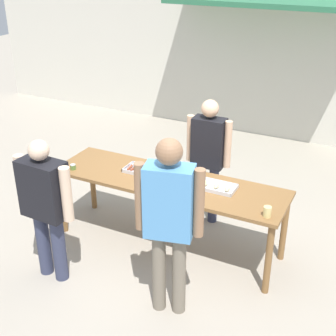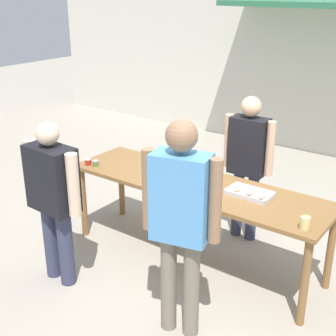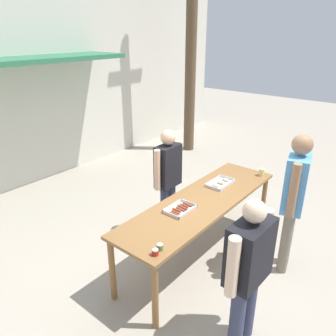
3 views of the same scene
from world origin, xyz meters
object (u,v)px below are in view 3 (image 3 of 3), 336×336
(food_tray_sausages, at_px, (180,209))
(food_tray_buns, at_px, (220,183))
(utility_pole, at_px, (191,33))
(beer_cup, at_px, (262,172))
(person_server_behind_table, at_px, (168,173))
(person_customer_with_cup, at_px, (294,193))
(person_customer_holding_hotdog, at_px, (248,264))
(condiment_jar_mustard, at_px, (155,252))
(condiment_jar_ketchup, at_px, (160,247))

(food_tray_sausages, relative_size, food_tray_buns, 0.88)
(utility_pole, bearing_deg, beer_cup, -127.34)
(person_server_behind_table, relative_size, person_customer_with_cup, 0.90)
(person_server_behind_table, height_order, utility_pole, utility_pole)
(food_tray_sausages, xyz_separation_m, person_server_behind_table, (0.57, 0.65, 0.09))
(person_customer_with_cup, bearing_deg, utility_pole, -142.38)
(food_tray_buns, bearing_deg, person_customer_holding_hotdog, -141.22)
(condiment_jar_mustard, xyz_separation_m, person_customer_holding_hotdog, (0.36, -0.79, 0.03))
(condiment_jar_ketchup, bearing_deg, person_server_behind_table, 36.39)
(person_server_behind_table, bearing_deg, condiment_jar_ketchup, -145.03)
(food_tray_sausages, distance_m, person_customer_holding_hotdog, 1.21)
(food_tray_buns, height_order, condiment_jar_mustard, condiment_jar_mustard)
(food_tray_buns, distance_m, beer_cup, 0.72)
(food_tray_buns, xyz_separation_m, person_customer_with_cup, (-0.06, -1.03, 0.20))
(person_server_behind_table, relative_size, person_customer_holding_hotdog, 1.02)
(person_server_behind_table, bearing_deg, condiment_jar_mustard, -146.32)
(food_tray_buns, height_order, person_customer_holding_hotdog, person_customer_holding_hotdog)
(food_tray_buns, distance_m, utility_pole, 4.36)
(person_customer_with_cup, xyz_separation_m, utility_pole, (2.95, 3.66, 1.73))
(condiment_jar_ketchup, xyz_separation_m, person_server_behind_table, (1.31, 0.96, 0.08))
(food_tray_buns, distance_m, condiment_jar_ketchup, 1.70)
(condiment_jar_ketchup, distance_m, person_customer_holding_hotdog, 0.86)
(condiment_jar_mustard, xyz_separation_m, person_customer_with_cup, (1.70, -0.70, 0.19))
(food_tray_sausages, bearing_deg, condiment_jar_mustard, -158.34)
(person_server_behind_table, xyz_separation_m, person_customer_with_cup, (0.31, -1.69, 0.11))
(condiment_jar_ketchup, distance_m, utility_pole, 5.76)
(condiment_jar_ketchup, xyz_separation_m, person_customer_holding_hotdog, (0.27, -0.81, 0.03))
(condiment_jar_ketchup, xyz_separation_m, person_customer_with_cup, (1.61, -0.72, 0.19))
(person_server_behind_table, xyz_separation_m, person_customer_holding_hotdog, (-1.03, -1.78, -0.04))
(food_tray_sausages, bearing_deg, food_tray_buns, 0.01)
(condiment_jar_ketchup, bearing_deg, person_customer_with_cup, -24.18)
(condiment_jar_ketchup, relative_size, beer_cup, 0.60)
(condiment_jar_mustard, bearing_deg, person_server_behind_table, 35.10)
(condiment_jar_mustard, xyz_separation_m, condiment_jar_ketchup, (0.09, 0.02, 0.00))
(person_customer_holding_hotdog, distance_m, person_customer_with_cup, 1.35)
(beer_cup, bearing_deg, condiment_jar_ketchup, 179.68)
(food_tray_sausages, height_order, utility_pole, utility_pole)
(beer_cup, relative_size, person_customer_with_cup, 0.06)
(food_tray_sausages, xyz_separation_m, person_customer_holding_hotdog, (-0.46, -1.12, 0.05))
(person_customer_holding_hotdog, bearing_deg, utility_pole, -136.39)
(utility_pole, bearing_deg, person_customer_with_cup, -128.90)
(food_tray_sausages, height_order, condiment_jar_ketchup, condiment_jar_ketchup)
(beer_cup, height_order, person_customer_holding_hotdog, person_customer_holding_hotdog)
(condiment_jar_ketchup, bearing_deg, person_customer_holding_hotdog, -71.43)
(condiment_jar_mustard, bearing_deg, food_tray_buns, 10.56)
(food_tray_sausages, xyz_separation_m, utility_pole, (3.83, 2.63, 1.94))
(condiment_jar_mustard, bearing_deg, beer_cup, 0.16)
(person_customer_with_cup, bearing_deg, food_tray_sausages, -63.09)
(food_tray_sausages, relative_size, person_customer_holding_hotdog, 0.23)
(condiment_jar_mustard, distance_m, beer_cup, 2.41)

